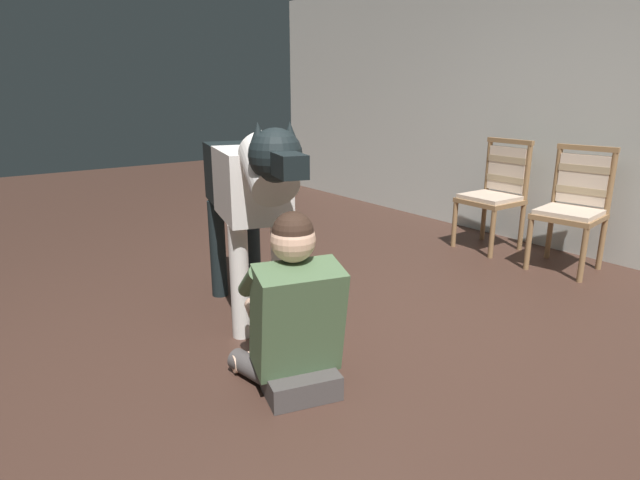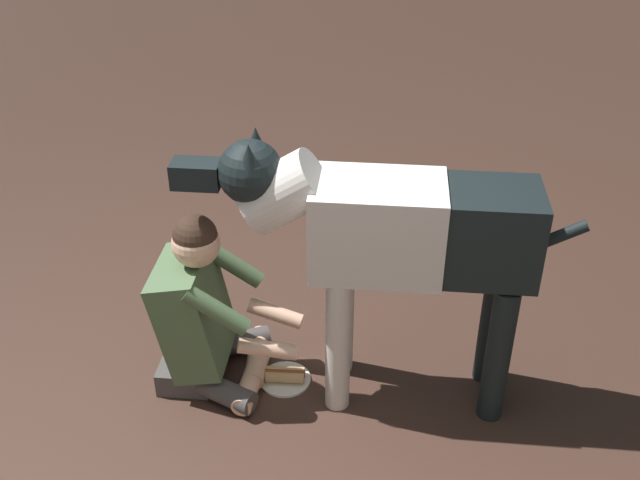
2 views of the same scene
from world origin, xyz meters
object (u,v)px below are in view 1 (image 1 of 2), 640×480
object	(u,v)px
dining_chair_right_of_pair	(575,202)
person_sitting_on_floor	(294,317)
dining_chair_left_of_pair	(497,189)
hot_dog_on_plate	(274,347)
large_dog	(249,190)

from	to	relation	value
dining_chair_right_of_pair	person_sitting_on_floor	bearing A→B (deg)	-87.09
dining_chair_left_of_pair	dining_chair_right_of_pair	world-z (taller)	same
dining_chair_left_of_pair	hot_dog_on_plate	size ratio (longest dim) A/B	4.03
dining_chair_left_of_pair	person_sitting_on_floor	distance (m)	2.93
dining_chair_left_of_pair	person_sitting_on_floor	xyz separation A→B (m)	(0.86, -2.80, -0.18)
person_sitting_on_floor	hot_dog_on_plate	xyz separation A→B (m)	(-0.35, 0.10, -0.34)
large_dog	person_sitting_on_floor	bearing A→B (deg)	-15.67
person_sitting_on_floor	large_dog	size ratio (longest dim) A/B	0.54
large_dog	dining_chair_left_of_pair	bearing A→B (deg)	91.57
dining_chair_left_of_pair	hot_dog_on_plate	xyz separation A→B (m)	(0.51, -2.70, -0.52)
dining_chair_right_of_pair	large_dog	distance (m)	2.67
large_dog	hot_dog_on_plate	bearing A→B (deg)	-15.67
person_sitting_on_floor	hot_dog_on_plate	world-z (taller)	person_sitting_on_floor
dining_chair_right_of_pair	person_sitting_on_floor	xyz separation A→B (m)	(0.14, -2.80, -0.18)
hot_dog_on_plate	dining_chair_left_of_pair	bearing A→B (deg)	100.76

